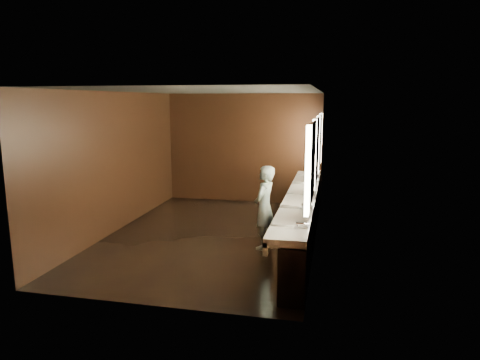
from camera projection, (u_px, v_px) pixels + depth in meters
name	position (u px, v px, depth m)	size (l,w,h in m)	color
floor	(212.00, 235.00, 8.45)	(6.00, 6.00, 0.00)	black
ceiling	(210.00, 91.00, 7.93)	(4.00, 6.00, 0.02)	#2D2D2B
wall_back	(243.00, 148.00, 11.07)	(4.00, 0.02, 2.80)	black
wall_front	(144.00, 201.00, 5.31)	(4.00, 0.02, 2.80)	black
wall_left	(116.00, 162.00, 8.61)	(0.02, 6.00, 2.80)	black
wall_right	(317.00, 169.00, 7.77)	(0.02, 6.00, 2.80)	black
sink_counter	(304.00, 216.00, 7.98)	(0.55, 5.40, 1.01)	black
mirror_band	(317.00, 150.00, 7.71)	(0.06, 5.03, 1.15)	#FFF2C8
person	(264.00, 207.00, 7.60)	(0.55, 0.36, 1.50)	#88B5CC
trash_bin	(289.00, 235.00, 7.56)	(0.37, 0.37, 0.57)	black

